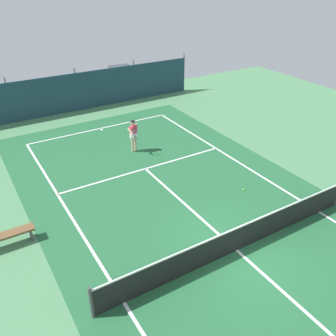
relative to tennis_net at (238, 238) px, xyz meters
name	(u,v)px	position (x,y,z in m)	size (l,w,h in m)	color
ground_plane	(236,250)	(0.00, 0.00, -0.51)	(36.00, 36.00, 0.00)	#4C8456
court_surface	(236,250)	(0.00, 0.00, -0.51)	(11.02, 26.60, 0.01)	#236038
tennis_net	(238,238)	(0.00, 0.00, 0.00)	(10.12, 0.10, 1.10)	black
back_fence	(76,98)	(0.00, 15.96, 0.16)	(16.30, 0.98, 2.70)	#1E3D4C
tennis_player	(134,134)	(0.38, 8.30, 0.45)	(0.58, 0.82, 1.64)	#D8AD8C
tennis_ball_near_player	(160,152)	(1.40, 7.48, -0.48)	(0.07, 0.07, 0.07)	#CCDB33
tennis_ball_midcourt	(243,190)	(2.66, 2.67, -0.48)	(0.07, 0.07, 0.07)	#CCDB33
parked_car	(123,79)	(4.30, 17.95, 0.33)	(2.38, 4.38, 1.68)	silver
courtside_bench	(10,236)	(-6.31, 4.18, -0.14)	(1.60, 0.40, 0.49)	brown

